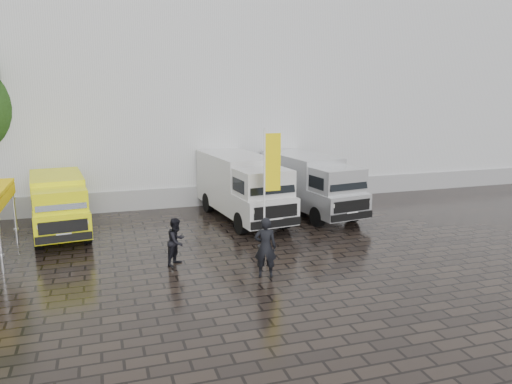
% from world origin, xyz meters
% --- Properties ---
extents(ground, '(120.00, 120.00, 0.00)m').
position_xyz_m(ground, '(0.00, 0.00, 0.00)').
color(ground, black).
rests_on(ground, ground).
extents(exhibition_hall, '(44.00, 16.00, 12.00)m').
position_xyz_m(exhibition_hall, '(2.00, 16.00, 6.00)').
color(exhibition_hall, silver).
rests_on(exhibition_hall, ground).
extents(hall_plinth, '(44.00, 0.15, 1.00)m').
position_xyz_m(hall_plinth, '(2.00, 7.95, 0.50)').
color(hall_plinth, gray).
rests_on(hall_plinth, ground).
extents(van_yellow, '(2.58, 5.40, 2.40)m').
position_xyz_m(van_yellow, '(-8.05, 4.61, 1.20)').
color(van_yellow, '#EDF00C').
rests_on(van_yellow, ground).
extents(van_white, '(3.02, 6.90, 2.90)m').
position_xyz_m(van_white, '(-0.22, 4.70, 1.45)').
color(van_white, silver).
rests_on(van_white, ground).
extents(van_silver, '(3.05, 6.62, 2.76)m').
position_xyz_m(van_silver, '(3.17, 4.70, 1.38)').
color(van_silver, silver).
rests_on(van_silver, ground).
extents(flagpole, '(0.88, 0.50, 4.50)m').
position_xyz_m(flagpole, '(-0.37, 0.60, 2.48)').
color(flagpole, black).
rests_on(flagpole, ground).
extents(wheelie_bin, '(0.85, 0.85, 1.11)m').
position_xyz_m(wheelie_bin, '(4.36, 7.53, 0.56)').
color(wheelie_bin, black).
rests_on(wheelie_bin, ground).
extents(person_front, '(0.84, 0.71, 1.96)m').
position_xyz_m(person_front, '(-1.48, -2.30, 0.98)').
color(person_front, black).
rests_on(person_front, ground).
extents(person_tent, '(0.99, 1.01, 1.64)m').
position_xyz_m(person_tent, '(-4.01, -0.34, 0.82)').
color(person_tent, black).
rests_on(person_tent, ground).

